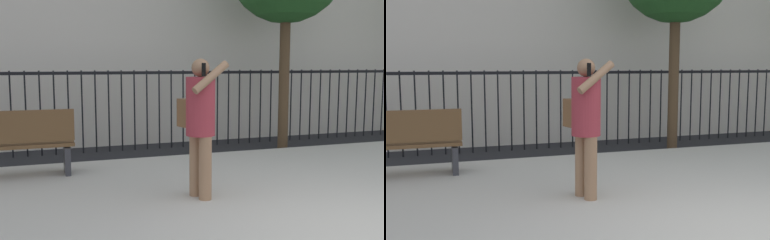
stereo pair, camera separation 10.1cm
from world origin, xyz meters
TOP-DOWN VIEW (x-y plane):
  - sidewalk at (0.00, 2.20)m, footprint 28.00×4.40m
  - iron_fence at (0.00, 5.90)m, footprint 12.03×0.04m
  - pedestrian_on_phone at (-1.22, 1.93)m, footprint 0.50×0.70m
  - street_bench at (-3.32, 3.59)m, footprint 1.60×0.45m

SIDE VIEW (x-z plane):
  - sidewalk at x=0.00m, z-range 0.00..0.15m
  - street_bench at x=-3.32m, z-range 0.18..1.13m
  - iron_fence at x=0.00m, z-range 0.22..1.82m
  - pedestrian_on_phone at x=-1.22m, z-range 0.28..1.91m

